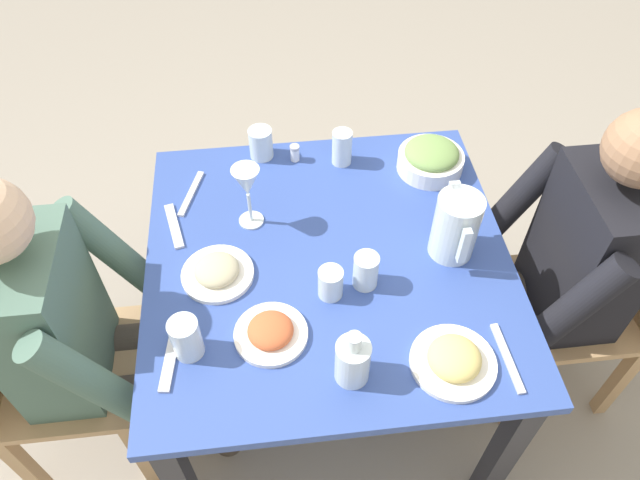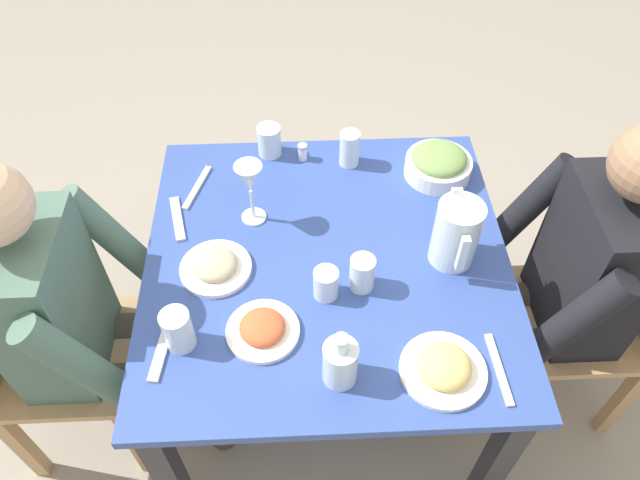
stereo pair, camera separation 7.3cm
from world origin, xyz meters
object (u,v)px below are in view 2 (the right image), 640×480
water_glass_by_pitcher (269,141)px  plate_rice_curry (263,329)px  wine_glass (250,181)px  water_glass_center (326,283)px  salt_shaker (303,152)px  chair_near (32,347)px  salad_bowl (438,163)px  water_glass_far_left (362,273)px  water_glass_near_right (178,330)px  water_glass_near_left (350,149)px  water_pitcher (456,233)px  plate_beans (215,266)px  chair_far (608,306)px  oil_carafe (340,364)px  diner_near (90,316)px  diner_far (556,280)px  plate_fries (444,368)px  dining_table (327,283)px

water_glass_by_pitcher → plate_rice_curry: bearing=-1.0°
wine_glass → water_glass_center: bearing=34.8°
wine_glass → salt_shaker: (-0.25, 0.15, -0.11)m
chair_near → salad_bowl: 1.29m
salt_shaker → chair_near: bearing=-58.1°
plate_rice_curry → water_glass_far_left: 0.28m
water_glass_near_right → water_glass_near_left: (-0.62, 0.45, -0.00)m
water_pitcher → plate_beans: water_pitcher is taller
chair_far → wine_glass: bearing=-99.9°
water_glass_near_right → oil_carafe: size_ratio=0.69×
diner_near → wine_glass: 0.56m
plate_rice_curry → plate_beans: same height
diner_far → water_glass_far_left: diner_far is taller
chair_far → salad_bowl: size_ratio=4.32×
water_glass_center → water_glass_near_right: bearing=-69.9°
chair_near → plate_beans: 0.61m
wine_glass → plate_beans: bearing=-27.2°
plate_beans → water_glass_near_left: bearing=136.6°
water_pitcher → plate_fries: bearing=-13.6°
diner_far → chair_near: bearing=-87.6°
chair_near → diner_near: size_ratio=0.74×
diner_far → water_glass_far_left: 0.58m
chair_far → plate_rice_curry: bearing=-78.9°
water_pitcher → plate_beans: (0.02, -0.62, -0.08)m
chair_near → water_glass_near_left: chair_near is taller
wine_glass → plate_fries: bearing=41.4°
water_glass_near_left → diner_near: bearing=-57.4°
water_glass_far_left → plate_fries: bearing=32.8°
salad_bowl → oil_carafe: size_ratio=1.21×
water_pitcher → water_glass_by_pitcher: 0.66m
dining_table → chair_near: size_ratio=1.13×
wine_glass → salt_shaker: wine_glass is taller
plate_fries → water_glass_center: size_ratio=2.35×
diner_far → dining_table: bearing=-92.3°
oil_carafe → plate_beans: bearing=-136.7°
chair_far → diner_far: diner_far is taller
wine_glass → water_glass_near_right: bearing=-21.8°
water_glass_near_right → plate_fries: bearing=80.2°
water_glass_far_left → oil_carafe: oil_carafe is taller
plate_beans → water_glass_by_pitcher: size_ratio=1.93×
diner_far → plate_rice_curry: (0.20, -0.81, 0.12)m
diner_far → water_glass_center: size_ratio=13.44×
chair_near → water_pitcher: size_ratio=4.52×
water_pitcher → salt_shaker: (-0.41, -0.38, -0.07)m
water_glass_near_left → salt_shaker: water_glass_near_left is taller
salad_bowl → water_glass_far_left: (0.41, -0.27, 0.01)m
water_glass_near_right → wine_glass: bearing=158.2°
plate_fries → dining_table: bearing=-144.8°
chair_near → water_glass_center: (0.03, 0.84, 0.29)m
diner_far → water_pitcher: bearing=-92.6°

